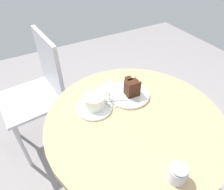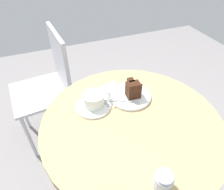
{
  "view_description": "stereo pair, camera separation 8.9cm",
  "coord_description": "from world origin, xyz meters",
  "views": [
    {
      "loc": [
        -0.36,
        -0.46,
        1.34
      ],
      "look_at": [
        -0.04,
        0.14,
        0.75
      ],
      "focal_mm": 32.0,
      "sensor_mm": 36.0,
      "label": 1
    },
    {
      "loc": [
        -0.28,
        -0.49,
        1.34
      ],
      "look_at": [
        -0.04,
        0.14,
        0.75
      ],
      "focal_mm": 32.0,
      "sensor_mm": 36.0,
      "label": 2
    }
  ],
  "objects": [
    {
      "name": "cake_slice",
      "position": [
        0.06,
        0.13,
        0.76
      ],
      "size": [
        0.07,
        0.08,
        0.08
      ],
      "rotation": [
        0.0,
        0.0,
        1.49
      ],
      "color": "#422619",
      "rests_on": "cake_plate"
    },
    {
      "name": "fork",
      "position": [
        -0.0,
        0.11,
        0.73
      ],
      "size": [
        0.12,
        0.09,
        0.0
      ],
      "rotation": [
        0.0,
        0.0,
        2.57
      ],
      "color": "#B7B7BC",
      "rests_on": "cake_plate"
    },
    {
      "name": "cafe_table",
      "position": [
        0.0,
        0.0,
        0.6
      ],
      "size": [
        0.76,
        0.76,
        0.71
      ],
      "color": "tan",
      "rests_on": "ground"
    },
    {
      "name": "teaspoon",
      "position": [
        -0.07,
        0.13,
        0.73
      ],
      "size": [
        0.05,
        0.1,
        0.0
      ],
      "rotation": [
        0.0,
        0.0,
        5.07
      ],
      "color": "#B7B7BC",
      "rests_on": "saucer"
    },
    {
      "name": "coffee_cup",
      "position": [
        -0.12,
        0.14,
        0.75
      ],
      "size": [
        0.13,
        0.09,
        0.06
      ],
      "color": "silver",
      "rests_on": "saucer"
    },
    {
      "name": "cake_plate",
      "position": [
        0.05,
        0.14,
        0.72
      ],
      "size": [
        0.2,
        0.2,
        0.01
      ],
      "color": "silver",
      "rests_on": "cafe_table"
    },
    {
      "name": "napkin",
      "position": [
        -0.02,
        0.19,
        0.72
      ],
      "size": [
        0.22,
        0.2,
        0.0
      ],
      "rotation": [
        0.0,
        0.0,
        0.3
      ],
      "color": "beige",
      "rests_on": "cafe_table"
    },
    {
      "name": "cafe_chair",
      "position": [
        -0.28,
        0.69,
        0.51
      ],
      "size": [
        0.41,
        0.41,
        0.85
      ],
      "rotation": [
        0.0,
        0.0,
        4.81
      ],
      "color": "#BCBCC1",
      "rests_on": "ground"
    },
    {
      "name": "sugar_pot",
      "position": [
        -0.03,
        -0.28,
        0.75
      ],
      "size": [
        0.06,
        0.06,
        0.07
      ],
      "color": "silver",
      "rests_on": "cafe_table"
    },
    {
      "name": "saucer",
      "position": [
        -0.13,
        0.14,
        0.72
      ],
      "size": [
        0.16,
        0.16,
        0.01
      ],
      "color": "silver",
      "rests_on": "cafe_table"
    }
  ]
}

